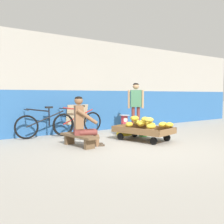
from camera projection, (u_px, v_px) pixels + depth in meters
name	position (u px, v px, depth m)	size (l,w,h in m)	color
ground_plane	(148.00, 149.00, 5.71)	(80.00, 80.00, 0.00)	#A39E93
back_wall	(77.00, 86.00, 8.22)	(16.00, 0.30, 2.93)	#2D609E
banana_cart	(143.00, 131.00, 6.69)	(1.14, 1.59, 0.36)	brown
banana_pile	(145.00, 122.00, 6.71)	(1.02, 1.22, 0.26)	yellow
low_bench	(79.00, 138.00, 5.93)	(0.43, 1.13, 0.27)	brown
vendor_seated	(83.00, 122.00, 5.93)	(0.74, 0.61, 1.14)	brown
plastic_crate	(124.00, 130.00, 7.58)	(0.36, 0.28, 0.30)	gold
weighing_scale	(124.00, 120.00, 7.55)	(0.30, 0.30, 0.29)	#28282D
bicycle_near_left	(45.00, 125.00, 7.15)	(1.66, 0.48, 0.86)	black
bicycle_far_left	(78.00, 122.00, 7.84)	(1.66, 0.48, 0.86)	black
sign_board	(76.00, 119.00, 8.07)	(0.70, 0.25, 0.88)	#C6B289
customer_adult	(136.00, 102.00, 8.00)	(0.41, 0.35, 1.53)	brown
shopping_bag	(143.00, 132.00, 7.34)	(0.18, 0.12, 0.24)	green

